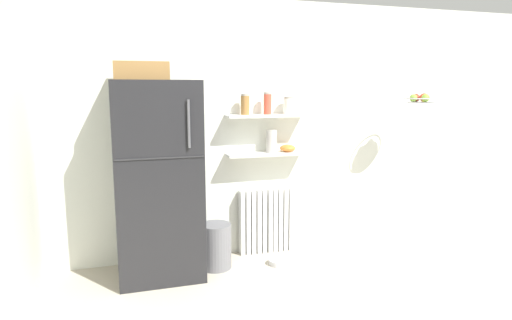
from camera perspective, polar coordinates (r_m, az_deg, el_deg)
ground_plane at (r=3.60m, az=9.47°, el=-19.39°), size 7.04×7.04×0.00m
back_wall at (r=4.61m, az=1.25°, el=4.08°), size 7.04×0.10×2.60m
refrigerator at (r=4.07m, az=-12.71°, el=-2.16°), size 0.75×0.69×1.94m
radiator at (r=4.67m, az=1.33°, el=-7.90°), size 0.57×0.12×0.68m
wall_shelf_lower at (r=4.48m, az=1.48°, el=0.81°), size 0.84×0.22×0.02m
wall_shelf_upper at (r=4.44m, az=1.50°, el=5.79°), size 0.84×0.22×0.02m
storage_jar_0 at (r=4.36m, az=-1.44°, el=7.23°), size 0.09×0.09×0.21m
storage_jar_1 at (r=4.43m, az=1.51°, el=7.36°), size 0.08×0.08×0.22m
storage_jar_2 at (r=4.51m, az=4.36°, el=7.09°), size 0.12×0.12×0.18m
vase at (r=4.48m, az=2.00°, el=2.47°), size 0.11×0.11×0.23m
shelf_bowl at (r=4.55m, az=4.16°, el=1.54°), size 0.16×0.16×0.07m
trash_bin at (r=4.32m, az=-5.27°, el=-11.08°), size 0.30×0.30×0.44m
pet_food_bowl at (r=4.45m, az=2.96°, el=-13.10°), size 0.20×0.20×0.05m
hanging_fruit_basket at (r=4.83m, az=20.66°, el=7.47°), size 0.33×0.33×0.10m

